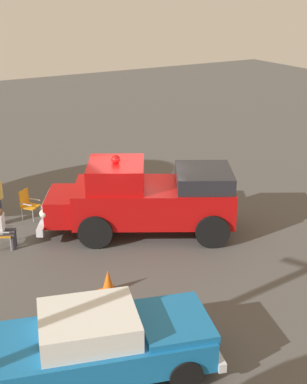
{
  "coord_description": "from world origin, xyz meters",
  "views": [
    {
      "loc": [
        -13.72,
        7.07,
        7.38
      ],
      "look_at": [
        -0.68,
        -0.34,
        1.38
      ],
      "focal_mm": 48.66,
      "sensor_mm": 36.0,
      "label": 1
    }
  ],
  "objects_px": {
    "lawn_chair_by_car": "(27,202)",
    "spectator_seated": "(4,227)",
    "traffic_cone": "(108,282)",
    "lawn_chair_spare": "(119,173)",
    "vintage_fire_truck": "(146,197)",
    "lawn_chair_near_truck": "(0,230)",
    "classic_hot_rod": "(106,341)"
  },
  "relations": [
    {
      "from": "lawn_chair_by_car",
      "to": "spectator_seated",
      "type": "height_order",
      "value": "spectator_seated"
    },
    {
      "from": "spectator_seated",
      "to": "traffic_cone",
      "type": "height_order",
      "value": "spectator_seated"
    },
    {
      "from": "spectator_seated",
      "to": "traffic_cone",
      "type": "relative_size",
      "value": 2.03
    },
    {
      "from": "classic_hot_rod",
      "to": "vintage_fire_truck",
      "type": "bearing_deg",
      "value": -35.89
    },
    {
      "from": "lawn_chair_by_car",
      "to": "traffic_cone",
      "type": "bearing_deg",
      "value": -175.58
    },
    {
      "from": "vintage_fire_truck",
      "to": "classic_hot_rod",
      "type": "xyz_separation_m",
      "value": [
        -5.26,
        3.8,
        -0.45
      ]
    },
    {
      "from": "lawn_chair_near_truck",
      "to": "lawn_chair_by_car",
      "type": "xyz_separation_m",
      "value": [
        1.68,
        -1.35,
        0.0
      ]
    },
    {
      "from": "vintage_fire_truck",
      "to": "traffic_cone",
      "type": "height_order",
      "value": "vintage_fire_truck"
    },
    {
      "from": "classic_hot_rod",
      "to": "lawn_chair_by_car",
      "type": "distance_m",
      "value": 8.18
    },
    {
      "from": "classic_hot_rod",
      "to": "lawn_chair_near_truck",
      "type": "bearing_deg",
      "value": 4.52
    },
    {
      "from": "lawn_chair_by_car",
      "to": "lawn_chair_spare",
      "type": "height_order",
      "value": "same"
    },
    {
      "from": "lawn_chair_near_truck",
      "to": "spectator_seated",
      "type": "xyz_separation_m",
      "value": [
        -0.06,
        -0.12,
        0.11
      ]
    },
    {
      "from": "lawn_chair_by_car",
      "to": "lawn_chair_spare",
      "type": "xyz_separation_m",
      "value": [
        1.09,
        -3.93,
        0.0
      ]
    },
    {
      "from": "spectator_seated",
      "to": "traffic_cone",
      "type": "bearing_deg",
      "value": -156.0
    },
    {
      "from": "lawn_chair_near_truck",
      "to": "classic_hot_rod",
      "type": "bearing_deg",
      "value": -175.48
    },
    {
      "from": "classic_hot_rod",
      "to": "lawn_chair_by_car",
      "type": "xyz_separation_m",
      "value": [
        8.14,
        -0.84,
        -0.16
      ]
    },
    {
      "from": "lawn_chair_by_car",
      "to": "lawn_chair_spare",
      "type": "relative_size",
      "value": 1.0
    },
    {
      "from": "lawn_chair_by_car",
      "to": "traffic_cone",
      "type": "xyz_separation_m",
      "value": [
        -5.47,
        -0.42,
        -0.28
      ]
    },
    {
      "from": "lawn_chair_near_truck",
      "to": "lawn_chair_spare",
      "type": "bearing_deg",
      "value": -62.38
    },
    {
      "from": "lawn_chair_spare",
      "to": "spectator_seated",
      "type": "bearing_deg",
      "value": 118.69
    },
    {
      "from": "lawn_chair_spare",
      "to": "spectator_seated",
      "type": "height_order",
      "value": "spectator_seated"
    },
    {
      "from": "lawn_chair_by_car",
      "to": "lawn_chair_spare",
      "type": "bearing_deg",
      "value": -74.54
    },
    {
      "from": "lawn_chair_by_car",
      "to": "traffic_cone",
      "type": "distance_m",
      "value": 5.49
    },
    {
      "from": "vintage_fire_truck",
      "to": "spectator_seated",
      "type": "xyz_separation_m",
      "value": [
        1.14,
        4.2,
        -0.5
      ]
    },
    {
      "from": "vintage_fire_truck",
      "to": "lawn_chair_near_truck",
      "type": "xyz_separation_m",
      "value": [
        1.2,
        4.31,
        -0.61
      ]
    },
    {
      "from": "lawn_chair_spare",
      "to": "traffic_cone",
      "type": "distance_m",
      "value": 7.44
    },
    {
      "from": "vintage_fire_truck",
      "to": "classic_hot_rod",
      "type": "relative_size",
      "value": 1.33
    },
    {
      "from": "lawn_chair_spare",
      "to": "vintage_fire_truck",
      "type": "bearing_deg",
      "value": 166.24
    },
    {
      "from": "lawn_chair_near_truck",
      "to": "traffic_cone",
      "type": "distance_m",
      "value": 4.2
    },
    {
      "from": "classic_hot_rod",
      "to": "lawn_chair_by_car",
      "type": "bearing_deg",
      "value": -5.92
    },
    {
      "from": "spectator_seated",
      "to": "lawn_chair_near_truck",
      "type": "bearing_deg",
      "value": 61.72
    },
    {
      "from": "classic_hot_rod",
      "to": "spectator_seated",
      "type": "xyz_separation_m",
      "value": [
        6.4,
        0.39,
        -0.05
      ]
    }
  ]
}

